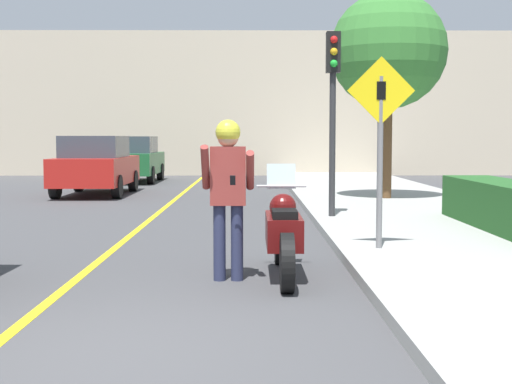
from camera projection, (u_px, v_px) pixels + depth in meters
ground_plane at (67, 351)px, 5.46m from camera, size 80.00×80.00×0.00m
sidewalk_curb at (505, 255)px, 9.47m from camera, size 4.40×44.00×0.14m
road_center_line at (126, 239)px, 11.43m from camera, size 0.12×36.00×0.01m
building_backdrop at (219, 104)px, 31.14m from camera, size 28.00×1.20×6.20m
motorcycle at (283, 234)px, 8.33m from camera, size 0.62×2.35×1.30m
person_biker at (228, 181)px, 8.05m from camera, size 0.59×0.49×1.83m
crossing_sign at (380, 134)px, 9.54m from camera, size 0.91×0.08×2.57m
traffic_light at (333, 88)px, 13.40m from camera, size 0.26×0.30×3.47m
hedge_row at (509, 206)px, 11.53m from camera, size 0.90×4.77×0.76m
street_tree at (388, 51)px, 17.41m from camera, size 2.85×2.85×5.05m
parked_car_red at (96, 165)px, 20.27m from camera, size 1.88×4.20×1.68m
parked_car_green at (133, 159)px, 26.14m from camera, size 1.88×4.20×1.68m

